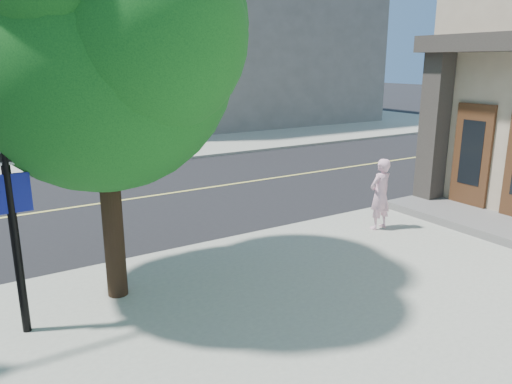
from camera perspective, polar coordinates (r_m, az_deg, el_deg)
ground at (r=9.65m, az=-24.05°, el=-9.67°), size 140.00×140.00×0.00m
road_ew at (r=13.88m, az=-26.85°, el=-2.62°), size 140.00×9.00×0.01m
sidewalk_ne at (r=33.79m, az=-6.57°, el=8.43°), size 29.00×25.00×0.12m
filler_ne at (r=34.41m, az=-6.53°, el=20.32°), size 18.00×16.00×14.00m
man_on_phone at (r=11.34m, az=14.22°, el=-0.24°), size 0.62×0.44×1.62m
street_tree at (r=7.73m, az=-17.18°, el=18.20°), size 4.91×4.46×6.52m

